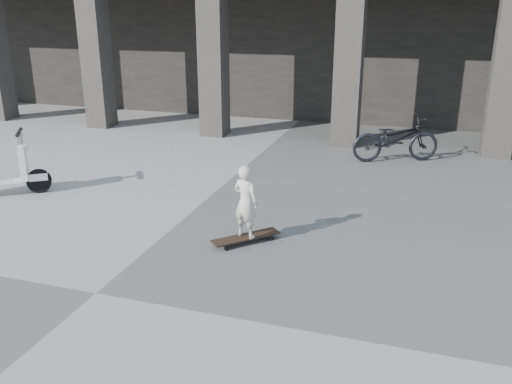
% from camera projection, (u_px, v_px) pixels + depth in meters
% --- Properties ---
extents(ground, '(90.00, 90.00, 0.00)m').
position_uv_depth(ground, '(96.00, 293.00, 6.80)').
color(ground, '#4F4E4C').
rests_on(ground, ground).
extents(colonnade, '(28.00, 8.82, 6.00)m').
position_uv_depth(colonnade, '(321.00, 16.00, 18.16)').
color(colonnade, black).
rests_on(colonnade, ground).
extents(longboard, '(0.92, 0.95, 0.11)m').
position_uv_depth(longboard, '(246.00, 238.00, 8.20)').
color(longboard, black).
rests_on(longboard, ground).
extents(child, '(0.47, 0.38, 1.12)m').
position_uv_depth(child, '(246.00, 202.00, 8.01)').
color(child, beige).
rests_on(child, longboard).
extents(bicycle, '(2.10, 1.41, 1.04)m').
position_uv_depth(bicycle, '(396.00, 139.00, 12.29)').
color(bicycle, black).
rests_on(bicycle, ground).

